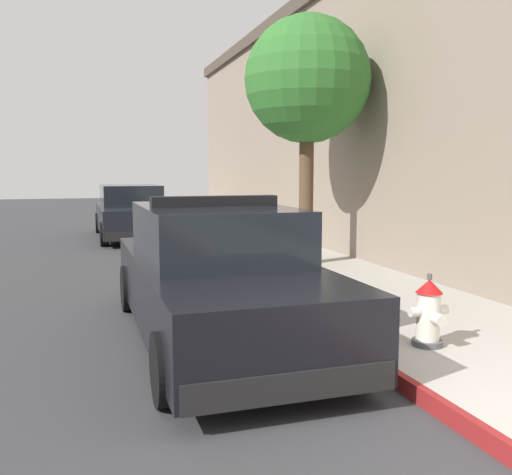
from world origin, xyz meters
The scene contains 7 objects.
sidewalk_pavement centered at (1.38, 10.00, 0.08)m, with size 2.76×60.00×0.16m, color #ADA89E.
curb_painted_edge centered at (-0.04, 10.00, 0.08)m, with size 0.08×60.00×0.16m, color maroon.
storefront_building centered at (6.62, 8.71, 3.17)m, with size 7.96×25.34×6.33m.
police_cruiser centered at (-1.23, 3.55, 0.74)m, with size 1.94×4.84×1.68m.
parked_car_silver_ahead centered at (-1.24, 14.11, 0.74)m, with size 1.94×4.84×1.56m.
fire_hydrant centered at (0.68, 2.12, 0.51)m, with size 0.44×0.40×0.76m.
street_tree centered at (1.50, 7.35, 3.66)m, with size 2.40×2.40×4.74m.
Camera 1 is at (-2.76, -2.71, 1.97)m, focal length 39.16 mm.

